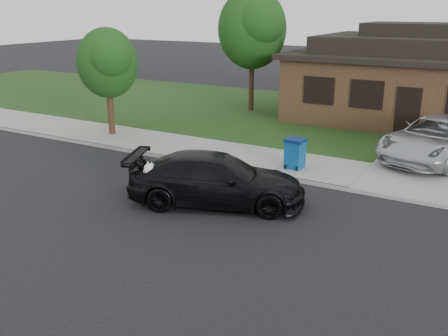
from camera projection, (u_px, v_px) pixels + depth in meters
The scene contains 10 objects.
ground at pixel (187, 206), 14.51m from camera, with size 120.00×120.00×0.00m, color black.
sidewalk at pixel (262, 160), 18.62m from camera, with size 60.00×3.00×0.12m, color gray.
curb at pixel (243, 171), 17.38m from camera, with size 60.00×0.12×0.12m, color gray.
lawn at pixel (330, 120), 25.22m from camera, with size 60.00×13.00×0.13m, color #193814.
sedan at pixel (216, 179), 14.45m from camera, with size 5.53×3.77×1.49m.
minivan at pixel (437, 139), 18.26m from camera, with size 2.56×5.56×1.54m, color #B6B9BE.
recycling_bin at pixel (295, 153), 17.38m from camera, with size 0.67×0.70×1.05m.
house at pixel (425, 79), 24.34m from camera, with size 12.60×8.60×4.65m.
tree_0 at pixel (254, 28), 25.81m from camera, with size 3.78×3.60×6.34m.
tree_2 at pixel (108, 62), 21.21m from camera, with size 2.73×2.60×4.59m.
Camera 1 is at (7.62, -11.15, 5.52)m, focal length 40.00 mm.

